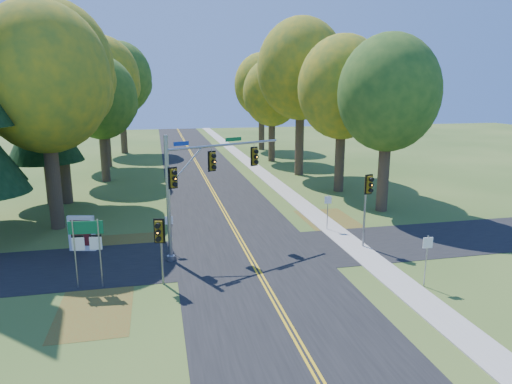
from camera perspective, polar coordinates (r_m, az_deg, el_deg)
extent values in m
plane|color=#2C4C1B|center=(23.67, -0.05, -9.39)|extent=(160.00, 160.00, 0.00)
cube|color=black|center=(23.66, -0.05, -9.37)|extent=(8.00, 160.00, 0.02)
cube|color=black|center=(25.48, -1.02, -7.69)|extent=(60.00, 6.00, 0.02)
cube|color=gold|center=(23.64, -0.29, -9.35)|extent=(0.10, 160.00, 0.01)
cube|color=gold|center=(23.68, 0.19, -9.32)|extent=(0.10, 160.00, 0.01)
cube|color=#9E998E|center=(25.61, 13.77, -7.93)|extent=(1.60, 160.00, 0.06)
cube|color=brown|center=(26.99, -15.65, -7.00)|extent=(4.00, 6.00, 0.00)
cube|color=brown|center=(31.02, 9.93, -4.07)|extent=(3.50, 8.00, 0.00)
cube|color=brown|center=(20.66, -19.50, -13.67)|extent=(3.00, 5.00, 0.00)
cylinder|color=#38281C|center=(31.86, -24.00, 1.68)|extent=(0.86, 0.86, 6.75)
ellipsoid|color=#AC8F17|center=(31.36, -25.07, 12.81)|extent=(8.00, 8.00, 9.20)
sphere|color=#AC8F17|center=(32.25, -21.65, 11.66)|extent=(4.80, 4.80, 4.80)
sphere|color=#AC8F17|center=(30.93, -28.13, 14.01)|extent=(4.40, 4.40, 4.40)
cylinder|color=#38281C|center=(34.66, 15.66, 2.61)|extent=(0.83, 0.83, 6.08)
ellipsoid|color=#4B6B21|center=(34.14, 16.24, 11.81)|extent=(7.20, 7.20, 8.28)
sphere|color=#4B6B21|center=(35.80, 17.40, 10.62)|extent=(4.32, 4.32, 4.32)
sphere|color=#4B6B21|center=(32.92, 14.95, 13.12)|extent=(3.96, 3.96, 3.96)
cylinder|color=#38281C|center=(38.61, -22.96, 4.10)|extent=(0.89, 0.89, 7.42)
ellipsoid|color=#AC8F17|center=(38.26, -23.88, 14.08)|extent=(8.60, 8.60, 9.89)
sphere|color=#AC8F17|center=(39.23, -20.87, 13.02)|extent=(5.16, 5.16, 5.16)
sphere|color=#AC8F17|center=(37.77, -26.57, 15.17)|extent=(4.73, 4.73, 4.73)
cylinder|color=#38281C|center=(40.45, 10.43, 4.48)|extent=(0.84, 0.84, 6.30)
ellipsoid|color=#AC8F17|center=(40.02, 10.78, 12.73)|extent=(7.60, 7.60, 8.74)
sphere|color=#AC8F17|center=(41.68, 12.08, 11.63)|extent=(4.56, 4.56, 4.56)
sphere|color=#AC8F17|center=(38.82, 9.42, 13.90)|extent=(4.18, 4.18, 4.18)
cylinder|color=#38281C|center=(46.45, -18.42, 4.70)|extent=(0.81, 0.81, 5.62)
ellipsoid|color=#4B6B21|center=(46.04, -18.90, 11.09)|extent=(6.80, 6.80, 7.82)
sphere|color=#4B6B21|center=(46.95, -17.03, 10.42)|extent=(4.08, 4.08, 4.08)
sphere|color=#4B6B21|center=(45.50, -20.57, 11.81)|extent=(3.74, 3.74, 3.74)
cylinder|color=#38281C|center=(47.52, 5.46, 6.71)|extent=(0.90, 0.90, 7.65)
ellipsoid|color=#AC8F17|center=(47.27, 5.64, 15.06)|extent=(8.80, 8.80, 10.12)
sphere|color=#AC8F17|center=(49.06, 7.15, 13.92)|extent=(5.28, 5.28, 5.28)
sphere|color=#AC8F17|center=(46.02, 4.12, 16.24)|extent=(4.84, 4.84, 4.84)
cylinder|color=#38281C|center=(55.03, -18.21, 6.63)|extent=(0.87, 0.87, 6.98)
ellipsoid|color=#AC8F17|center=(54.75, -18.70, 13.25)|extent=(8.20, 8.20, 9.43)
sphere|color=#AC8F17|center=(55.83, -16.79, 12.51)|extent=(4.92, 4.92, 4.92)
sphere|color=#AC8F17|center=(54.12, -20.41, 14.00)|extent=(4.51, 4.51, 4.51)
cylinder|color=#38281C|center=(56.25, 1.98, 6.82)|extent=(0.82, 0.82, 5.85)
ellipsoid|color=#AC8F17|center=(55.92, 2.02, 12.30)|extent=(7.00, 7.00, 8.05)
sphere|color=#AC8F17|center=(57.31, 3.14, 11.61)|extent=(4.20, 4.20, 4.20)
sphere|color=#AC8F17|center=(54.94, 0.94, 13.03)|extent=(3.85, 3.85, 3.85)
cylinder|color=#38281C|center=(65.73, -16.27, 7.81)|extent=(0.88, 0.88, 7.20)
ellipsoid|color=#4B6B21|center=(65.52, -16.65, 13.50)|extent=(8.40, 8.40, 9.66)
sphere|color=#4B6B21|center=(66.68, -15.05, 12.86)|extent=(5.04, 5.04, 5.04)
sphere|color=#4B6B21|center=(64.81, -18.08, 14.16)|extent=(4.62, 4.62, 4.62)
cylinder|color=#38281C|center=(66.84, 0.70, 8.11)|extent=(0.85, 0.85, 6.53)
ellipsoid|color=#AC8F17|center=(66.59, 0.71, 13.25)|extent=(7.80, 7.80, 8.97)
sphere|color=#AC8F17|center=(68.10, 1.79, 12.59)|extent=(4.68, 4.68, 4.68)
sphere|color=#AC8F17|center=(65.54, -0.33, 13.94)|extent=(4.29, 4.29, 4.29)
cylinder|color=#38281C|center=(38.98, -24.48, 1.04)|extent=(0.50, 0.50, 3.42)
cone|color=black|center=(38.39, -25.11, 7.53)|extent=(5.60, 5.60, 5.45)
cone|color=black|center=(38.30, -25.68, 13.32)|extent=(4.57, 4.57, 5.45)
cone|color=black|center=(38.59, -26.28, 19.08)|extent=(3.55, 3.55, 5.45)
cylinder|color=gray|center=(23.93, -10.90, -0.96)|extent=(0.21, 0.21, 6.68)
cylinder|color=gray|center=(24.88, -10.58, -8.12)|extent=(0.42, 0.42, 0.29)
cylinder|color=gray|center=(25.20, -3.82, 5.91)|extent=(6.55, 3.11, 0.13)
cylinder|color=gray|center=(24.06, -8.82, 3.15)|extent=(1.99, 0.98, 1.97)
cylinder|color=gray|center=(24.74, -5.57, 5.34)|extent=(0.04, 0.04, 0.34)
cube|color=#72590C|center=(24.84, -5.54, 3.86)|extent=(0.41, 0.40, 0.95)
cube|color=black|center=(24.84, -5.54, 3.86)|extent=(0.46, 0.23, 1.13)
sphere|color=orange|center=(24.65, -5.27, 3.80)|extent=(0.17, 0.17, 0.17)
cylinder|color=black|center=(24.61, -5.29, 4.50)|extent=(0.27, 0.23, 0.23)
cylinder|color=black|center=(24.65, -5.27, 3.80)|extent=(0.27, 0.23, 0.23)
cylinder|color=black|center=(24.70, -5.26, 3.10)|extent=(0.27, 0.23, 0.23)
cylinder|color=gray|center=(26.34, -0.24, 5.87)|extent=(0.04, 0.04, 0.34)
cube|color=#72590C|center=(26.43, -0.24, 4.48)|extent=(0.41, 0.40, 0.95)
cube|color=black|center=(26.43, -0.24, 4.48)|extent=(0.46, 0.23, 1.13)
sphere|color=orange|center=(26.25, 0.05, 4.42)|extent=(0.17, 0.17, 0.17)
cylinder|color=black|center=(26.21, 0.05, 5.08)|extent=(0.27, 0.23, 0.23)
cylinder|color=black|center=(26.25, 0.05, 4.42)|extent=(0.27, 0.23, 0.23)
cylinder|color=black|center=(26.30, 0.05, 3.76)|extent=(0.27, 0.23, 0.23)
cube|color=#72590C|center=(23.66, -10.34, 1.74)|extent=(0.41, 0.40, 0.95)
cube|color=black|center=(23.66, -10.34, 1.74)|extent=(0.46, 0.23, 1.13)
sphere|color=orange|center=(23.46, -10.10, 1.66)|extent=(0.17, 0.17, 0.17)
cylinder|color=black|center=(23.41, -10.13, 2.39)|extent=(0.27, 0.23, 0.23)
cylinder|color=black|center=(23.46, -10.10, 1.66)|extent=(0.27, 0.23, 0.23)
cylinder|color=black|center=(23.53, -10.07, 0.93)|extent=(0.27, 0.23, 0.23)
cube|color=navy|center=(23.80, -9.33, 5.99)|extent=(0.80, 0.39, 0.21)
cube|color=#0C5926|center=(25.46, -2.84, 6.60)|extent=(0.97, 0.47, 0.21)
cylinder|color=gray|center=(26.57, 13.43, -2.42)|extent=(0.12, 0.12, 4.22)
cube|color=#72590C|center=(26.03, 13.90, 0.94)|extent=(0.38, 0.35, 0.96)
cube|color=black|center=(26.03, 13.90, 0.94)|extent=(0.49, 0.14, 1.13)
sphere|color=orange|center=(25.86, 14.20, 0.85)|extent=(0.17, 0.17, 0.17)
cylinder|color=black|center=(25.80, 14.24, 1.51)|extent=(0.26, 0.20, 0.23)
cylinder|color=black|center=(25.86, 14.20, 0.85)|extent=(0.26, 0.20, 0.23)
cylinder|color=black|center=(25.92, 14.17, 0.18)|extent=(0.26, 0.20, 0.23)
cylinder|color=gray|center=(21.68, -11.70, -7.35)|extent=(0.12, 0.12, 3.16)
cube|color=#72590C|center=(21.13, -11.98, -4.78)|extent=(0.40, 0.38, 0.99)
cube|color=black|center=(21.13, -11.98, -4.78)|extent=(0.50, 0.17, 1.17)
sphere|color=orange|center=(20.92, -12.14, -4.97)|extent=(0.18, 0.18, 0.18)
cylinder|color=black|center=(20.83, -12.19, -4.15)|extent=(0.27, 0.22, 0.24)
cylinder|color=black|center=(20.92, -12.14, -4.97)|extent=(0.27, 0.22, 0.24)
cylinder|color=black|center=(21.02, -12.10, -5.79)|extent=(0.27, 0.22, 0.24)
cylinder|color=gray|center=(22.29, -21.66, -7.30)|extent=(0.07, 0.07, 3.27)
cylinder|color=gray|center=(22.03, -18.90, -7.31)|extent=(0.07, 0.07, 3.27)
cube|color=#0D5C31|center=(21.79, -20.53, -4.18)|extent=(1.52, 0.20, 0.60)
cube|color=silver|center=(21.79, -20.53, -4.18)|extent=(1.30, 0.14, 0.09)
cube|color=silver|center=(22.12, -21.34, -6.08)|extent=(0.55, 0.10, 0.60)
cube|color=black|center=(22.01, -21.42, -5.19)|extent=(0.54, 0.06, 0.11)
cube|color=silver|center=(21.93, -19.40, -6.08)|extent=(0.55, 0.10, 0.60)
cube|color=black|center=(21.82, -19.47, -5.19)|extent=(0.54, 0.06, 0.11)
cube|color=silver|center=(27.39, -20.95, -4.86)|extent=(1.48, 0.54, 2.04)
cube|color=maroon|center=(27.27, -21.04, -4.82)|extent=(1.11, 0.29, 1.47)
cube|color=silver|center=(27.86, -21.89, -6.48)|extent=(0.11, 0.11, 0.34)
cube|color=silver|center=(27.45, -19.70, -6.59)|extent=(0.11, 0.11, 0.34)
cylinder|color=gray|center=(29.57, 8.93, -2.56)|extent=(0.05, 0.05, 2.32)
cube|color=silver|center=(29.33, 8.99, -0.98)|extent=(0.44, 0.13, 0.47)
cylinder|color=gray|center=(22.48, 20.48, -8.11)|extent=(0.06, 0.06, 2.47)
cube|color=silver|center=(22.17, 20.69, -5.96)|extent=(0.47, 0.06, 0.51)
cylinder|color=gray|center=(25.71, -10.77, -5.18)|extent=(0.05, 0.05, 2.19)
cube|color=silver|center=(25.45, -10.84, -3.49)|extent=(0.42, 0.04, 0.45)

